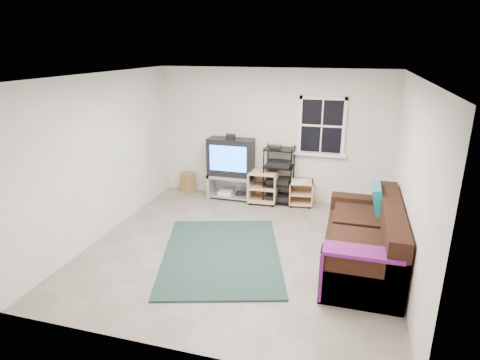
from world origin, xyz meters
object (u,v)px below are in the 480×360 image
(side_table_right, at_px, (301,191))
(tv_unit, at_px, (231,164))
(sofa, at_px, (365,242))
(side_table_left, at_px, (264,185))
(av_rack, at_px, (279,178))

(side_table_right, bearing_deg, tv_unit, -178.78)
(side_table_right, relative_size, sofa, 0.23)
(tv_unit, xyz_separation_m, side_table_left, (0.68, 0.00, -0.39))
(side_table_left, distance_m, side_table_right, 0.74)
(side_table_left, bearing_deg, av_rack, 4.16)
(av_rack, distance_m, side_table_left, 0.33)
(side_table_left, height_order, sofa, sofa)
(side_table_left, distance_m, sofa, 2.81)
(tv_unit, bearing_deg, side_table_right, 1.22)
(tv_unit, height_order, sofa, tv_unit)
(tv_unit, xyz_separation_m, av_rack, (0.98, 0.02, -0.24))
(tv_unit, height_order, av_rack, tv_unit)
(side_table_left, relative_size, side_table_right, 1.26)
(side_table_right, bearing_deg, av_rack, -178.89)
(tv_unit, bearing_deg, av_rack, 1.28)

